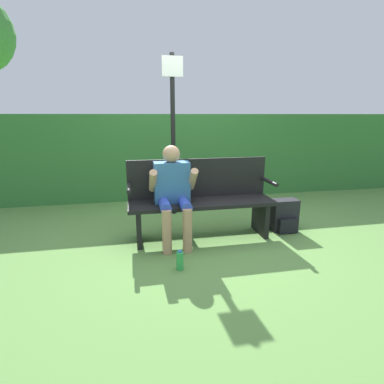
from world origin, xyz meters
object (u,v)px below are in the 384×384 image
park_bench (201,198)px  water_bottle (180,260)px  person_seated (173,189)px  backpack (284,216)px  signpost (173,128)px  parked_car (242,134)px

park_bench → water_bottle: park_bench is taller
person_seated → backpack: (1.56, 0.08, -0.48)m
person_seated → signpost: signpost is taller
park_bench → signpost: signpost is taller
person_seated → water_bottle: 0.93m
signpost → park_bench: bearing=-77.8°
park_bench → water_bottle: size_ratio=8.70×
signpost → parked_car: signpost is taller
park_bench → water_bottle: 1.03m
backpack → park_bench: bearing=177.6°
signpost → backpack: bearing=-36.7°
park_bench → signpost: (-0.21, 0.99, 0.86)m
park_bench → backpack: park_bench is taller
person_seated → parked_car: size_ratio=0.27×
backpack → parked_car: 12.16m
water_bottle → parked_car: parked_car is taller
water_bottle → signpost: signpost is taller
backpack → water_bottle: bearing=-153.3°
person_seated → water_bottle: person_seated is taller
parked_car → person_seated: bearing=-109.8°
person_seated → parked_car: bearing=65.9°
park_bench → backpack: (1.18, -0.05, -0.30)m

